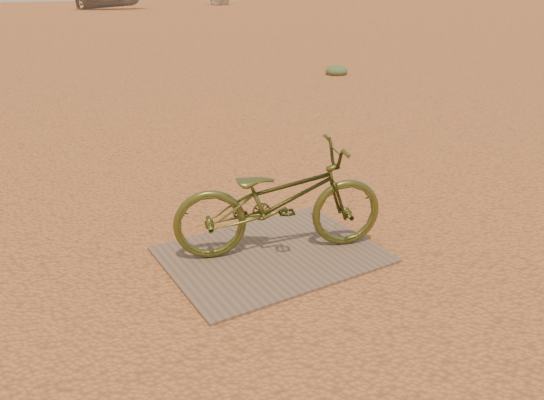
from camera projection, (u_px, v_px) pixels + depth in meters
ground at (315, 267)px, 4.02m from camera, size 120.00×120.00×0.00m
plywood_board at (272, 254)px, 4.18m from camera, size 1.62×1.21×0.02m
bicycle at (279, 200)px, 4.07m from camera, size 1.73×1.06×0.86m
boat_far_right at (219, 0)px, 48.10m from camera, size 4.66×5.14×0.87m
kale_b at (336, 74)px, 12.27m from camera, size 0.51×0.51×0.28m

